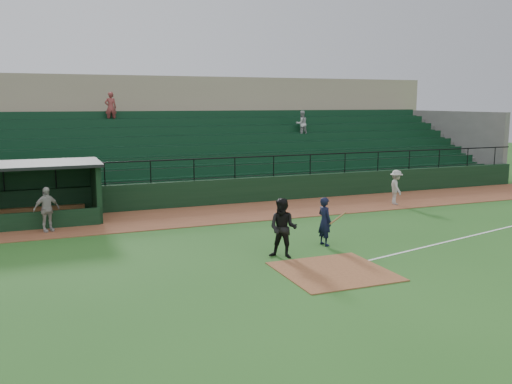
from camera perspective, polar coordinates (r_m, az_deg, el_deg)
name	(u,v)px	position (r m, az deg, el deg)	size (l,w,h in m)	color
ground	(317,262)	(16.87, 6.36, -7.25)	(90.00, 90.00, 0.00)	#24561C
warning_track	(230,213)	(24.01, -2.66, -2.19)	(40.00, 4.00, 0.03)	brown
home_plate_dirt	(334,271)	(16.04, 8.06, -8.12)	(3.00, 3.00, 0.03)	brown
foul_line	(491,231)	(22.52, 23.16, -3.74)	(18.00, 0.09, 0.01)	white
stadium_structure	(181,146)	(31.74, -7.72, 4.71)	(38.00, 13.08, 6.40)	black
batter_at_plate	(325,221)	(18.69, 7.13, -3.03)	(1.04, 0.70, 1.65)	black
umpire	(283,228)	(17.06, 2.83, -3.77)	(0.91, 0.71, 1.87)	black
runner	(396,187)	(26.66, 14.29, 0.48)	(1.05, 0.60, 1.62)	#ACA8A1
dugout_player_a	(46,209)	(21.82, -20.85, -1.68)	(0.98, 0.41, 1.68)	#ADA7A2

